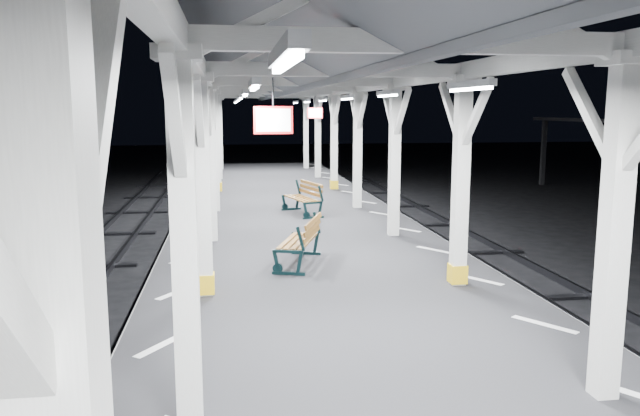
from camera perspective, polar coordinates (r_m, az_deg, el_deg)
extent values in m
plane|color=black|center=(8.42, 3.78, -17.84)|extent=(120.00, 120.00, 0.00)
cube|color=black|center=(8.21, 3.82, -14.73)|extent=(6.00, 50.00, 1.00)
cube|color=silver|center=(7.90, -14.20, -12.02)|extent=(1.00, 48.00, 0.01)
cube|color=silver|center=(8.84, 19.83, -9.99)|extent=(1.00, 48.00, 0.01)
cube|color=silver|center=(1.93, -20.32, 6.69)|extent=(0.10, 0.99, 0.99)
cube|color=silver|center=(5.49, -12.26, -3.88)|extent=(0.22, 0.22, 3.20)
cube|color=silver|center=(5.37, -12.87, 13.65)|extent=(0.40, 0.40, 0.12)
cube|color=silver|center=(5.90, -12.28, 8.28)|extent=(0.10, 0.99, 0.99)
cube|color=silver|center=(4.80, -13.17, 8.11)|extent=(0.10, 0.99, 0.99)
cube|color=silver|center=(9.42, -10.64, 1.54)|extent=(0.22, 0.22, 3.20)
cube|color=silver|center=(9.36, -10.94, 11.67)|extent=(0.40, 0.40, 0.12)
cube|color=gold|center=(9.71, -10.39, -6.79)|extent=(0.26, 0.26, 0.30)
cube|color=silver|center=(9.89, -10.71, 8.58)|extent=(0.10, 0.99, 0.99)
cube|color=silver|center=(8.80, -11.00, 8.52)|extent=(0.10, 0.99, 0.99)
cube|color=silver|center=(13.40, -9.98, 3.76)|extent=(0.22, 0.22, 3.20)
cube|color=silver|center=(13.35, -10.17, 10.87)|extent=(0.40, 0.40, 0.12)
cube|color=silver|center=(13.89, -10.04, 8.70)|extent=(0.10, 0.99, 0.99)
cube|color=silver|center=(12.79, -10.19, 8.67)|extent=(0.10, 0.99, 0.99)
cube|color=silver|center=(17.38, -9.61, 4.97)|extent=(0.22, 0.22, 3.20)
cube|color=silver|center=(17.35, -9.76, 10.44)|extent=(0.40, 0.40, 0.12)
cube|color=silver|center=(17.89, -9.67, 8.77)|extent=(0.10, 0.99, 0.99)
cube|color=silver|center=(16.79, -9.76, 8.75)|extent=(0.10, 0.99, 0.99)
cube|color=silver|center=(21.37, -9.39, 5.72)|extent=(0.22, 0.22, 3.20)
cube|color=silver|center=(21.34, -9.50, 10.17)|extent=(0.40, 0.40, 0.12)
cube|color=gold|center=(21.50, -9.29, 1.94)|extent=(0.26, 0.26, 0.30)
cube|color=silver|center=(21.89, -9.44, 8.81)|extent=(0.10, 0.99, 0.99)
cube|color=silver|center=(20.79, -9.50, 8.80)|extent=(0.10, 0.99, 0.99)
cube|color=silver|center=(25.37, -9.23, 6.24)|extent=(0.22, 0.22, 3.20)
cube|color=silver|center=(25.34, -9.33, 9.99)|extent=(0.40, 0.40, 0.12)
cube|color=silver|center=(25.89, -9.28, 8.84)|extent=(0.10, 0.99, 0.99)
cube|color=silver|center=(24.79, -9.32, 8.83)|extent=(0.10, 0.99, 0.99)
cube|color=silver|center=(29.36, -9.12, 6.61)|extent=(0.22, 0.22, 3.20)
cube|color=silver|center=(29.34, -9.20, 9.85)|extent=(0.40, 0.40, 0.12)
cube|color=silver|center=(29.89, -9.16, 8.86)|extent=(0.10, 0.99, 0.99)
cube|color=silver|center=(28.79, -9.19, 8.85)|extent=(0.10, 0.99, 0.99)
cube|color=silver|center=(6.55, 25.28, -2.45)|extent=(0.22, 0.22, 3.20)
cube|color=silver|center=(6.45, 26.30, 12.15)|extent=(0.40, 0.40, 0.12)
cube|color=silver|center=(6.90, 23.41, 7.84)|extent=(0.10, 0.99, 0.99)
cube|color=silver|center=(10.08, 12.73, 1.96)|extent=(0.22, 0.22, 3.20)
cube|color=silver|center=(10.02, 13.06, 11.42)|extent=(0.40, 0.40, 0.12)
cube|color=gold|center=(10.35, 12.45, -5.86)|extent=(0.26, 0.26, 0.30)
cube|color=silver|center=(10.52, 11.87, 8.56)|extent=(0.10, 0.99, 0.99)
cube|color=silver|center=(9.50, 14.16, 8.44)|extent=(0.10, 0.99, 0.99)
cube|color=silver|center=(13.87, 6.82, 4.01)|extent=(0.22, 0.22, 3.20)
cube|color=silver|center=(13.82, 6.95, 10.88)|extent=(0.40, 0.40, 0.12)
cube|color=silver|center=(14.35, 6.33, 8.79)|extent=(0.10, 0.99, 0.99)
cube|color=silver|center=(13.28, 7.54, 8.75)|extent=(0.10, 0.99, 0.99)
cube|color=silver|center=(17.75, 3.46, 5.16)|extent=(0.22, 0.22, 3.20)
cube|color=silver|center=(17.71, 3.51, 10.52)|extent=(0.40, 0.40, 0.12)
cube|color=silver|center=(18.25, 3.14, 8.88)|extent=(0.10, 0.99, 0.99)
cube|color=silver|center=(17.17, 3.87, 8.86)|extent=(0.10, 0.99, 0.99)
cube|color=silver|center=(21.67, 1.30, 5.88)|extent=(0.22, 0.22, 3.20)
cube|color=silver|center=(21.64, 1.32, 10.28)|extent=(0.40, 0.40, 0.12)
cube|color=gold|center=(21.80, 1.29, 2.15)|extent=(0.26, 0.26, 0.30)
cube|color=silver|center=(22.18, 1.07, 8.93)|extent=(0.10, 0.99, 0.99)
cube|color=silver|center=(21.10, 1.56, 8.92)|extent=(0.10, 0.99, 0.99)
cube|color=silver|center=(25.62, -0.20, 6.38)|extent=(0.22, 0.22, 3.20)
cube|color=silver|center=(25.60, -0.20, 10.09)|extent=(0.40, 0.40, 0.12)
cube|color=silver|center=(26.14, -0.37, 8.96)|extent=(0.10, 0.99, 0.99)
cube|color=silver|center=(25.05, -0.02, 8.95)|extent=(0.10, 0.99, 0.99)
cube|color=silver|center=(29.58, -1.29, 6.74)|extent=(0.22, 0.22, 3.20)
cube|color=silver|center=(29.56, -1.31, 9.96)|extent=(0.40, 0.40, 0.12)
cube|color=silver|center=(30.10, -1.43, 8.97)|extent=(0.10, 0.99, 0.99)
cube|color=silver|center=(29.01, -1.17, 8.97)|extent=(0.10, 0.99, 0.99)
cube|color=silver|center=(7.37, -11.67, 13.33)|extent=(0.18, 48.00, 0.24)
cube|color=silver|center=(8.19, 18.28, 12.62)|extent=(0.18, 48.00, 0.24)
cube|color=silver|center=(5.60, 8.67, 14.81)|extent=(4.20, 0.14, 0.20)
cube|color=silver|center=(9.49, 1.48, 12.52)|extent=(4.20, 0.14, 0.20)
cube|color=silver|center=(13.44, -1.46, 11.51)|extent=(4.20, 0.14, 0.20)
cube|color=silver|center=(17.42, -3.06, 10.95)|extent=(4.20, 0.14, 0.20)
cube|color=silver|center=(21.40, -4.06, 10.59)|extent=(4.20, 0.14, 0.20)
cube|color=silver|center=(25.39, -4.74, 10.34)|extent=(4.20, 0.14, 0.20)
cube|color=silver|center=(29.39, -5.24, 10.16)|extent=(4.20, 0.14, 0.20)
cube|color=#4F5357|center=(7.43, -6.15, 17.62)|extent=(2.80, 49.00, 1.45)
cube|color=#4F5357|center=(7.97, 13.77, 16.83)|extent=(2.80, 49.00, 1.45)
cube|color=silver|center=(3.36, -3.19, 13.99)|extent=(0.10, 1.35, 0.08)
cube|color=white|center=(3.36, -3.18, 13.14)|extent=(0.05, 1.25, 0.05)
cube|color=silver|center=(7.35, -6.04, 11.29)|extent=(0.10, 1.35, 0.08)
cube|color=white|center=(7.35, -6.03, 10.90)|extent=(0.05, 1.25, 0.05)
cube|color=silver|center=(11.34, -6.87, 10.48)|extent=(0.10, 1.35, 0.08)
cube|color=white|center=(11.34, -6.87, 10.23)|extent=(0.05, 1.25, 0.05)
cube|color=silver|center=(15.34, -7.27, 10.10)|extent=(0.10, 1.35, 0.08)
cube|color=white|center=(15.34, -7.27, 9.91)|extent=(0.05, 1.25, 0.05)
cube|color=silver|center=(19.34, -7.50, 9.87)|extent=(0.10, 1.35, 0.08)
cube|color=white|center=(19.34, -7.50, 9.72)|extent=(0.05, 1.25, 0.05)
cube|color=silver|center=(23.34, -7.66, 9.72)|extent=(0.10, 1.35, 0.08)
cube|color=white|center=(23.34, -7.65, 9.60)|extent=(0.05, 1.25, 0.05)
cube|color=silver|center=(27.34, -7.76, 9.61)|extent=(0.10, 1.35, 0.08)
cube|color=white|center=(27.34, -7.76, 9.51)|extent=(0.05, 1.25, 0.05)
cube|color=silver|center=(7.89, 13.54, 10.93)|extent=(0.10, 1.35, 0.08)
cube|color=white|center=(7.89, 13.53, 10.57)|extent=(0.05, 1.25, 0.05)
cube|color=silver|center=(11.71, 6.17, 10.45)|extent=(0.10, 1.35, 0.08)
cube|color=white|center=(11.70, 6.17, 10.20)|extent=(0.05, 1.25, 0.05)
cube|color=silver|center=(15.61, 2.47, 10.14)|extent=(0.10, 1.35, 0.08)
cube|color=white|center=(15.61, 2.47, 9.96)|extent=(0.05, 1.25, 0.05)
cube|color=silver|center=(19.56, 0.25, 9.94)|extent=(0.10, 1.35, 0.08)
cube|color=white|center=(19.55, 0.25, 9.79)|extent=(0.05, 1.25, 0.05)
cube|color=silver|center=(23.52, -1.22, 9.79)|extent=(0.10, 1.35, 0.08)
cube|color=white|center=(23.52, -1.22, 9.67)|extent=(0.05, 1.25, 0.05)
cube|color=silver|center=(27.49, -2.26, 9.68)|extent=(0.10, 1.35, 0.08)
cube|color=white|center=(27.49, -2.26, 9.58)|extent=(0.05, 1.25, 0.05)
cylinder|color=black|center=(8.03, -4.32, 10.55)|extent=(0.02, 0.02, 0.36)
cube|color=red|center=(8.03, -4.29, 8.02)|extent=(0.50, 0.03, 0.35)
cube|color=white|center=(8.03, -4.29, 8.02)|extent=(0.44, 0.04, 0.29)
cylinder|color=black|center=(20.38, -0.47, 9.68)|extent=(0.02, 0.02, 0.36)
cube|color=red|center=(20.38, -0.47, 8.68)|extent=(0.50, 0.03, 0.35)
cube|color=white|center=(20.38, -0.47, 8.68)|extent=(0.44, 0.05, 0.29)
cube|color=black|center=(33.30, 19.75, 4.84)|extent=(0.20, 0.20, 3.30)
sphere|color=silver|center=(28.08, 25.68, 7.00)|extent=(0.20, 0.20, 0.20)
sphere|color=silver|center=(33.23, 19.89, 7.54)|extent=(0.20, 0.20, 0.20)
cube|color=black|center=(10.70, -2.88, -6.00)|extent=(0.56, 0.24, 0.06)
cube|color=black|center=(10.70, -3.99, -4.95)|extent=(0.16, 0.09, 0.44)
cube|color=black|center=(10.61, -1.88, -5.05)|extent=(0.14, 0.09, 0.44)
cube|color=black|center=(10.51, -1.79, -2.83)|extent=(0.16, 0.09, 0.42)
cube|color=black|center=(12.15, -1.26, -4.15)|extent=(0.56, 0.24, 0.06)
cube|color=black|center=(12.15, -2.24, -3.23)|extent=(0.16, 0.09, 0.44)
cube|color=black|center=(12.07, -0.37, -3.30)|extent=(0.14, 0.09, 0.44)
cube|color=black|center=(11.99, -0.29, -1.34)|extent=(0.16, 0.09, 0.42)
cube|color=brown|center=(11.37, -2.98, -3.01)|extent=(0.54, 1.41, 0.03)
cube|color=brown|center=(11.35, -2.36, -3.03)|extent=(0.54, 1.41, 0.03)
cube|color=brown|center=(11.32, -1.75, -3.06)|extent=(0.54, 1.41, 0.03)
cube|color=brown|center=(11.30, -1.13, -3.08)|extent=(0.54, 1.41, 0.03)
cube|color=brown|center=(11.26, -0.79, -2.43)|extent=(0.50, 1.40, 0.09)
cube|color=brown|center=(11.23, -0.70, -1.81)|extent=(0.50, 1.40, 0.09)
cube|color=brown|center=(11.20, -0.60, -1.18)|extent=(0.50, 1.40, 0.09)
cube|color=black|center=(16.06, -0.62, -0.89)|extent=(0.57, 0.21, 0.06)
cube|color=black|center=(15.95, -1.31, -0.26)|extent=(0.16, 0.09, 0.44)
cube|color=black|center=(16.11, 0.00, -0.17)|extent=(0.14, 0.08, 0.44)
cube|color=black|center=(16.06, 0.07, 1.32)|extent=(0.16, 0.09, 0.42)
cube|color=black|center=(17.46, -2.65, -0.09)|extent=(0.57, 0.21, 0.06)
cube|color=black|center=(17.35, -3.30, 0.49)|extent=(0.16, 0.09, 0.44)
cube|color=black|center=(17.50, -2.07, 0.57)|extent=(0.14, 0.08, 0.44)
cube|color=black|center=(17.45, -2.02, 1.94)|extent=(0.16, 0.09, 0.42)
cube|color=brown|center=(16.62, -2.29, 0.85)|extent=(0.49, 1.42, 0.03)
cube|color=brown|center=(16.67, -1.89, 0.87)|extent=(0.49, 1.42, 0.03)
cube|color=brown|center=(16.72, -1.50, 0.90)|extent=(0.49, 1.42, 0.03)
cube|color=brown|center=(16.77, -1.11, 0.93)|extent=(0.49, 1.42, 0.03)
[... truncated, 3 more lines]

